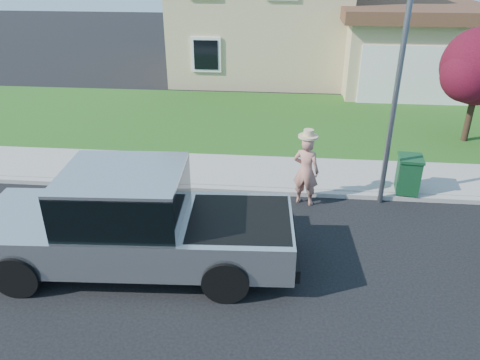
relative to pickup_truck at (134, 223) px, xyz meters
name	(u,v)px	position (x,y,z in m)	size (l,w,h in m)	color
ground	(218,257)	(1.58, 0.38, -0.96)	(80.00, 80.00, 0.00)	black
curb	(271,192)	(2.58, 3.28, -0.90)	(40.00, 0.20, 0.12)	gray
sidewalk	(272,173)	(2.58, 4.38, -0.89)	(40.00, 2.00, 0.15)	gray
lawn	(276,121)	(2.58, 8.88, -0.91)	(40.00, 7.00, 0.10)	#1D5117
house	(289,7)	(2.90, 16.76, 2.20)	(14.00, 11.30, 6.85)	#C8B580
pickup_truck	(134,223)	(0.00, 0.00, 0.00)	(6.41, 2.55, 2.07)	black
woman	(306,170)	(3.43, 2.86, -0.04)	(0.76, 0.63, 1.96)	tan
trash_bin	(408,174)	(6.04, 3.48, -0.33)	(0.64, 0.72, 0.96)	#0F3A1D
street_lamp	(397,84)	(5.32, 3.04, 2.08)	(0.42, 0.69, 5.35)	slate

